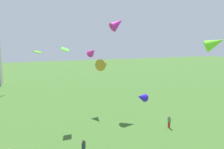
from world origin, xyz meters
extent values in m
cube|color=#2D3338|center=(-3.34, 17.62, 1.17)|extent=(0.45, 0.53, 0.67)
sphere|color=brown|center=(-3.34, 17.62, 1.63)|extent=(0.25, 0.25, 0.25)
cylinder|color=red|center=(8.21, 20.24, 0.38)|extent=(0.14, 0.14, 0.75)
cylinder|color=red|center=(8.28, 20.58, 0.38)|extent=(0.14, 0.14, 0.75)
cube|color=#51754C|center=(8.25, 20.41, 1.05)|extent=(0.31, 0.45, 0.60)
sphere|color=#A37556|center=(8.25, 20.41, 1.46)|extent=(0.22, 0.22, 0.22)
cone|color=#B78F26|center=(-2.61, 13.87, 9.07)|extent=(1.40, 1.40, 0.83)
cube|color=#5EC11D|center=(-6.95, 16.48, 9.92)|extent=(0.79, 0.93, 0.19)
cone|color=#E729AA|center=(1.44, 30.87, 9.12)|extent=(1.45, 2.10, 1.69)
cone|color=#D41FAC|center=(5.14, 29.83, 13.36)|extent=(2.75, 1.87, 2.39)
cone|color=#321DE3|center=(2.75, 17.77, 5.14)|extent=(1.60, 1.31, 1.16)
cube|color=#52EB2F|center=(-3.24, 27.18, 9.70)|extent=(1.26, 1.54, 0.66)
cone|color=#70EE28|center=(11.24, 17.08, 10.53)|extent=(2.69, 2.53, 2.05)
camera|label=1|loc=(-7.60, -0.42, 10.70)|focal=33.95mm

